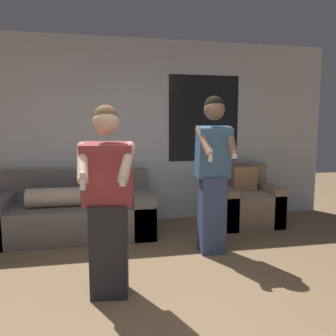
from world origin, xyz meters
The scene contains 6 objects.
ground_plane centered at (0.00, 0.00, 0.00)m, with size 14.00×14.00×0.00m, color #846647.
wall_back centered at (0.02, 2.86, 1.35)m, with size 6.40×0.07×2.70m.
couch centered at (-0.72, 2.34, 0.29)m, with size 2.06×0.96×0.81m.
armchair centered at (1.71, 2.39, 0.31)m, with size 0.87×0.81×0.86m.
person_left centered at (-0.29, 0.61, 0.80)m, with size 0.47×0.51×1.59m.
person_right centered at (0.87, 1.37, 0.92)m, with size 0.43×0.49×1.75m.
Camera 1 is at (-0.32, -2.06, 1.41)m, focal length 35.00 mm.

